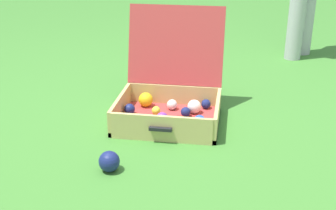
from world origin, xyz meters
TOP-DOWN VIEW (x-y plane):
  - ground_plane at (0.00, 0.00)m, footprint 16.00×16.00m
  - open_suitcase at (0.04, 0.07)m, footprint 0.53×0.58m
  - stray_ball_on_grass at (-0.13, -0.51)m, footprint 0.09×0.09m

SIDE VIEW (x-z plane):
  - ground_plane at x=0.00m, z-range 0.00..0.00m
  - stray_ball_on_grass at x=-0.13m, z-range 0.00..0.09m
  - open_suitcase at x=0.04m, z-range -0.16..0.40m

